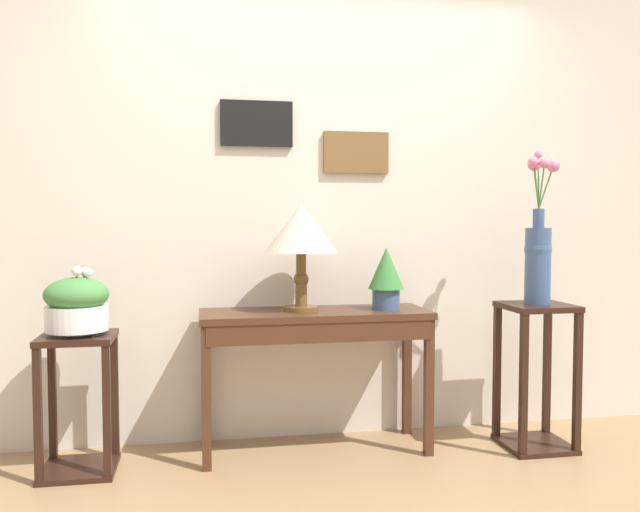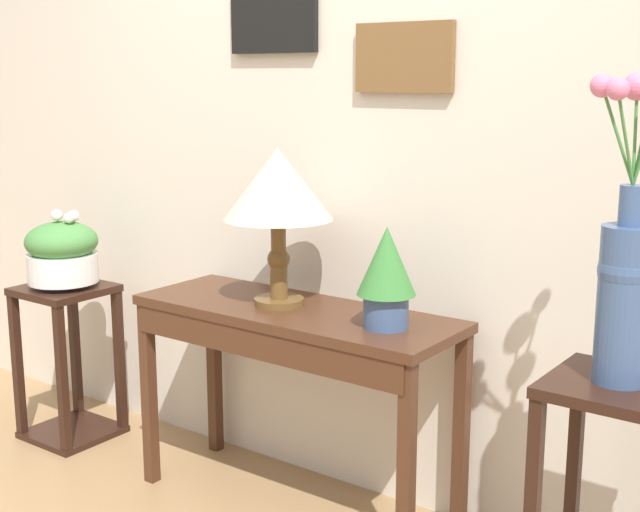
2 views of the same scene
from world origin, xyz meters
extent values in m
cube|color=beige|center=(0.00, 1.38, 1.40)|extent=(9.00, 0.10, 2.80)
cube|color=black|center=(-0.36, 1.31, 1.76)|extent=(0.39, 0.02, 0.25)
cube|color=gray|center=(-0.36, 1.31, 1.76)|extent=(0.32, 0.01, 0.20)
cube|color=brown|center=(0.20, 1.31, 1.61)|extent=(0.37, 0.02, 0.23)
cube|color=tan|center=(0.20, 1.31, 1.61)|extent=(0.30, 0.01, 0.18)
cube|color=#472819|center=(-0.08, 1.07, 0.73)|extent=(1.20, 0.43, 0.03)
cube|color=#472819|center=(-0.08, 0.88, 0.67)|extent=(1.14, 0.03, 0.10)
cube|color=#472819|center=(-0.65, 0.89, 0.36)|extent=(0.04, 0.04, 0.72)
cube|color=#472819|center=(0.49, 0.89, 0.36)|extent=(0.04, 0.04, 0.72)
cube|color=#472819|center=(-0.65, 1.25, 0.36)|extent=(0.04, 0.04, 0.72)
cube|color=#472819|center=(0.49, 1.25, 0.36)|extent=(0.04, 0.04, 0.72)
cylinder|color=brown|center=(-0.15, 1.07, 0.76)|extent=(0.18, 0.18, 0.02)
cylinder|color=brown|center=(-0.15, 1.07, 0.85)|extent=(0.06, 0.06, 0.14)
sphere|color=brown|center=(-0.15, 1.07, 0.92)|extent=(0.08, 0.08, 0.08)
cylinder|color=brown|center=(-0.15, 1.07, 0.99)|extent=(0.05, 0.05, 0.14)
cone|color=beige|center=(-0.15, 1.07, 1.18)|extent=(0.38, 0.38, 0.25)
cylinder|color=#3D5684|center=(0.30, 1.05, 0.81)|extent=(0.15, 0.15, 0.11)
cone|color=#387A38|center=(0.30, 1.05, 0.97)|extent=(0.19, 0.19, 0.22)
cube|color=black|center=(-1.26, 0.99, 0.66)|extent=(0.35, 0.35, 0.03)
cube|color=black|center=(-1.26, 0.99, 0.01)|extent=(0.35, 0.35, 0.03)
cube|color=black|center=(-1.41, 0.84, 0.34)|extent=(0.04, 0.03, 0.61)
cube|color=black|center=(-1.11, 0.84, 0.34)|extent=(0.04, 0.03, 0.61)
cube|color=black|center=(-1.41, 1.14, 0.34)|extent=(0.04, 0.04, 0.61)
cube|color=black|center=(-1.11, 1.14, 0.34)|extent=(0.04, 0.04, 0.61)
cylinder|color=silver|center=(-1.26, 0.99, 0.68)|extent=(0.13, 0.13, 0.02)
cylinder|color=silver|center=(-1.26, 0.99, 0.76)|extent=(0.29, 0.29, 0.12)
ellipsoid|color=#478442|center=(-1.26, 0.99, 0.87)|extent=(0.30, 0.30, 0.17)
cylinder|color=#478442|center=(-1.26, 0.97, 0.87)|extent=(0.02, 0.05, 0.11)
sphere|color=white|center=(-1.25, 0.95, 0.93)|extent=(0.04, 0.04, 0.04)
cylinder|color=#478442|center=(-1.23, 0.99, 0.89)|extent=(0.06, 0.01, 0.16)
sphere|color=white|center=(-1.20, 0.99, 0.97)|extent=(0.04, 0.04, 0.04)
cylinder|color=#478442|center=(-1.26, 0.98, 0.90)|extent=(0.02, 0.03, 0.17)
sphere|color=white|center=(-1.25, 0.97, 0.98)|extent=(0.05, 0.05, 0.05)
cylinder|color=#478442|center=(-1.24, 1.01, 0.90)|extent=(0.05, 0.05, 0.16)
sphere|color=white|center=(-1.22, 1.03, 0.97)|extent=(0.05, 0.05, 0.05)
cube|color=black|center=(1.10, 0.91, 0.77)|extent=(0.35, 0.35, 0.03)
cube|color=black|center=(0.94, 1.06, 0.39)|extent=(0.03, 0.04, 0.72)
cylinder|color=#3D5684|center=(1.10, 0.91, 0.98)|extent=(0.14, 0.14, 0.41)
sphere|color=#3D5684|center=(1.10, 0.91, 1.07)|extent=(0.14, 0.14, 0.14)
cylinder|color=#3D5684|center=(1.10, 0.91, 1.24)|extent=(0.06, 0.06, 0.10)
cylinder|color=#478442|center=(1.09, 0.92, 1.41)|extent=(0.03, 0.04, 0.24)
sphere|color=pink|center=(1.08, 0.93, 1.52)|extent=(0.07, 0.07, 0.07)
cylinder|color=#478442|center=(1.08, 0.86, 1.40)|extent=(0.03, 0.10, 0.23)
sphere|color=pink|center=(1.07, 0.81, 1.52)|extent=(0.05, 0.05, 0.05)
cylinder|color=#478442|center=(1.06, 0.87, 1.41)|extent=(0.08, 0.07, 0.24)
sphere|color=pink|center=(1.03, 0.84, 1.53)|extent=(0.06, 0.06, 0.06)
camera|label=1|loc=(-0.68, -2.29, 1.22)|focal=36.67mm
camera|label=2|loc=(1.72, -1.24, 1.55)|focal=48.57mm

